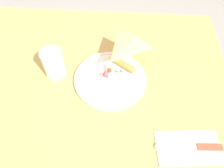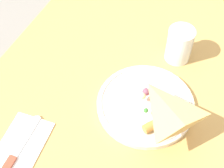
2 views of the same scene
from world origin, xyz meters
name	(u,v)px [view 1 (image 1 of 2)]	position (x,y,z in m)	size (l,w,h in m)	color
ground_plane	(85,152)	(0.00, 0.00, 0.00)	(6.00, 6.00, 0.00)	gray
dining_table	(69,97)	(0.00, 0.00, 0.62)	(1.20, 0.86, 0.72)	tan
plate_pizza	(111,78)	(-0.16, -0.02, 0.73)	(0.26, 0.26, 0.05)	silver
milk_glass	(54,64)	(0.04, -0.04, 0.76)	(0.08, 0.08, 0.11)	white
napkin_folded	(188,148)	(-0.41, 0.21, 0.72)	(0.20, 0.12, 0.00)	white
butter_knife	(192,147)	(-0.42, 0.21, 0.72)	(0.20, 0.03, 0.01)	#99422D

